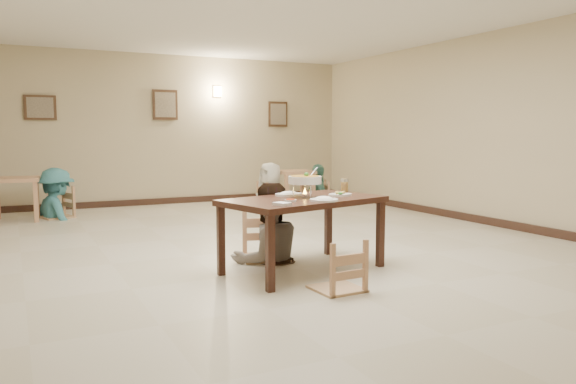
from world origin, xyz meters
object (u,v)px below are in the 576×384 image
bg_chair_lr (56,189)px  bg_diner_c (270,163)px  bg_diner_b (55,168)px  main_diner (268,183)px  drink_glass (344,186)px  bg_table_right (295,177)px  main_table (303,206)px  chair_near (337,242)px  chair_far (265,213)px  bg_chair_rl (270,183)px  bg_chair_rr (318,182)px  bg_diner_d (318,164)px  curry_warmer (305,180)px  bg_table_left (16,186)px

bg_chair_lr → bg_diner_c: bearing=69.4°
bg_diner_b → main_diner: bearing=-179.6°
main_diner → bg_chair_lr: 4.93m
drink_glass → bg_diner_b: (-2.66, 4.93, 0.01)m
bg_table_right → bg_chair_lr: bg_chair_lr is taller
main_table → bg_diner_c: 5.41m
chair_near → bg_diner_c: bearing=-111.2°
chair_far → main_diner: 0.36m
chair_near → bg_chair_rl: 6.17m
chair_near → main_diner: (-0.08, 1.38, 0.43)m
bg_diner_c → drink_glass: bearing=-21.0°
drink_glass → bg_chair_rl: bearing=74.9°
chair_far → bg_chair_rl: size_ratio=1.21×
bg_chair_rl → bg_chair_rr: bg_chair_rl is taller
main_diner → main_table: bearing=104.2°
drink_glass → bg_diner_d: size_ratio=0.10×
chair_far → bg_chair_rl: chair_far is taller
bg_diner_b → bg_diner_d: bg_diner_b is taller
chair_far → bg_diner_b: 4.85m
drink_glass → bg_chair_lr: (-2.66, 4.93, -0.34)m
chair_far → drink_glass: bearing=-18.2°
bg_chair_lr → bg_diner_b: bearing=-19.7°
bg_table_right → bg_diner_c: size_ratio=0.44×
curry_warmer → bg_diner_d: size_ratio=0.24×
main_table → chair_far: bearing=86.9°
curry_warmer → bg_table_right: curry_warmer is taller
chair_near → bg_diner_c: size_ratio=0.53×
bg_diner_c → bg_chair_lr: bearing=-96.9°
bg_table_right → bg_chair_rl: size_ratio=0.84×
bg_table_left → bg_diner_b: bg_diner_b is taller
chair_far → bg_chair_lr: size_ratio=1.07×
main_table → chair_near: (-0.06, -0.79, -0.23)m
drink_glass → bg_chair_lr: bearing=118.4°
bg_chair_rl → bg_diner_d: bg_diner_d is taller
bg_chair_rl → bg_diner_c: 0.41m
chair_near → bg_table_left: size_ratio=1.20×
curry_warmer → bg_diner_c: size_ratio=0.23×
main_table → bg_diner_d: size_ratio=1.12×
main_table → bg_diner_b: bg_diner_b is taller
curry_warmer → bg_chair_rl: size_ratio=0.44×
chair_far → bg_chair_rr: 5.24m
main_table → bg_table_right: main_table is taller
main_diner → bg_diner_d: size_ratio=1.09×
bg_table_right → curry_warmer: bearing=-115.9°
curry_warmer → bg_table_left: size_ratio=0.51×
chair_far → main_diner: size_ratio=0.61×
bg_chair_rl → bg_diner_d: size_ratio=0.55×
bg_diner_d → curry_warmer: bearing=158.2°
bg_table_right → bg_diner_c: bearing=171.1°
main_diner → bg_table_left: (-2.51, 4.47, -0.30)m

